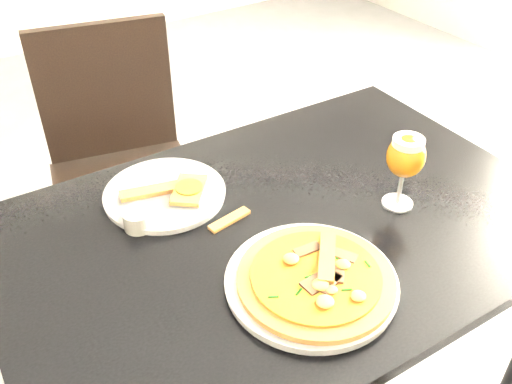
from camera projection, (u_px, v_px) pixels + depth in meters
ground at (321, 352)px, 1.86m from camera, size 6.00×6.00×0.00m
dining_table at (283, 254)px, 1.27m from camera, size 1.22×0.83×0.75m
chair_far at (122, 167)px, 1.80m from camera, size 0.52×0.52×0.94m
plate_main at (311, 282)px, 1.07m from camera, size 0.42×0.42×0.02m
pizza at (316, 277)px, 1.05m from camera, size 0.29×0.29×0.03m
plate_second at (165, 194)px, 1.29m from camera, size 0.33×0.33×0.01m
crust_scraps at (176, 190)px, 1.28m from camera, size 0.21×0.14×0.02m
loose_crust at (229, 220)px, 1.22m from camera, size 0.10×0.04×0.01m
sauce_cup at (138, 219)px, 1.20m from camera, size 0.06×0.06×0.04m
beer_glass at (406, 157)px, 1.20m from camera, size 0.08×0.08×0.17m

